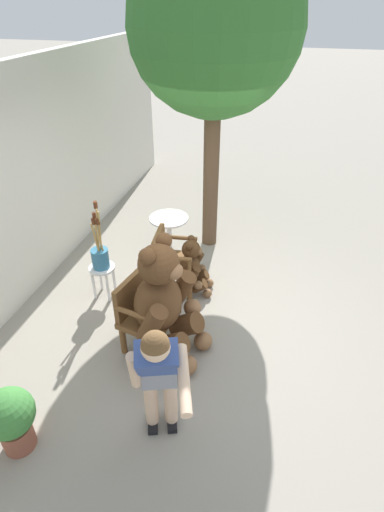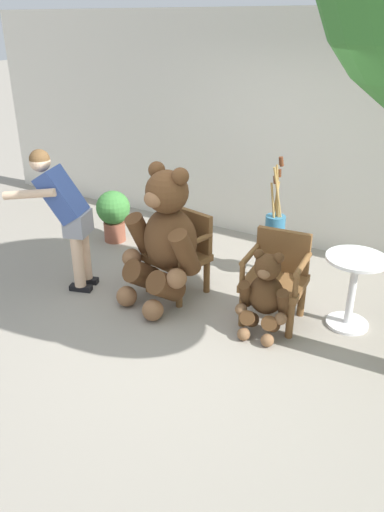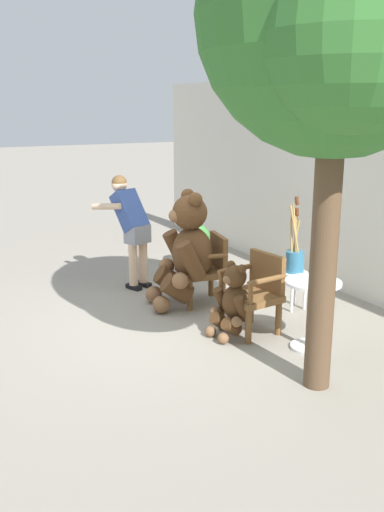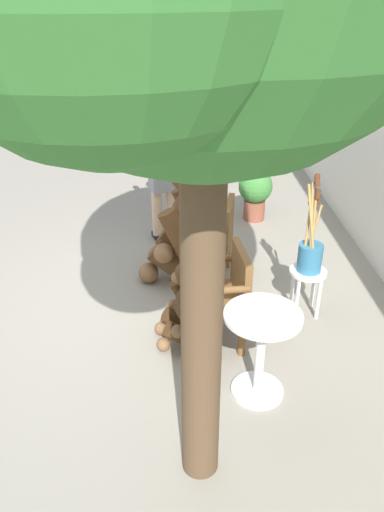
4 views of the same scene
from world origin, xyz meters
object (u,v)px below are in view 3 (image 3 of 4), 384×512
(white_stool, at_px, (294,280))
(patio_tree, at_px, (341,19))
(brush_bucket, at_px, (295,256))
(person_visitor, at_px, (131,222))
(teddy_bear_large, at_px, (186,250))
(teddy_bear_small, at_px, (233,301))
(wooden_chair_left, at_px, (206,267))
(round_side_table, at_px, (312,307))
(potted_plant, at_px, (196,242))
(wooden_chair_right, at_px, (255,291))

(white_stool, relative_size, patio_tree, 0.11)
(white_stool, xyz_separation_m, brush_bucket, (0.00, -0.00, 0.30))
(person_visitor, distance_m, patio_tree, 4.14)
(teddy_bear_large, distance_m, person_visitor, 1.10)
(person_visitor, bearing_deg, brush_bucket, 37.98)
(teddy_bear_large, height_order, brush_bucket, teddy_bear_large)
(teddy_bear_small, bearing_deg, white_stool, 109.14)
(wooden_chair_left, xyz_separation_m, white_stool, (0.70, 0.83, -0.11))
(brush_bucket, xyz_separation_m, patio_tree, (1.78, -1.11, 2.36))
(brush_bucket, relative_size, round_side_table, 1.28)
(potted_plant, bearing_deg, person_visitor, -71.67)
(brush_bucket, bearing_deg, teddy_bear_large, -123.76)
(patio_tree, bearing_deg, teddy_bear_large, 179.37)
(potted_plant, bearing_deg, wooden_chair_right, -14.65)
(teddy_bear_small, height_order, potted_plant, teddy_bear_small)
(teddy_bear_large, bearing_deg, wooden_chair_right, 13.10)
(patio_tree, bearing_deg, round_side_table, 144.79)
(teddy_bear_small, bearing_deg, teddy_bear_large, 178.53)
(wooden_chair_left, distance_m, brush_bucket, 1.10)
(teddy_bear_small, xyz_separation_m, white_stool, (-0.39, 1.12, -0.04))
(wooden_chair_right, xyz_separation_m, teddy_bear_small, (0.01, -0.29, -0.06))
(person_visitor, relative_size, potted_plant, 2.21)
(wooden_chair_right, xyz_separation_m, potted_plant, (-2.55, 0.67, -0.07))
(person_visitor, distance_m, brush_bucket, 2.26)
(white_stool, height_order, round_side_table, round_side_table)
(white_stool, bearing_deg, brush_bucket, -78.60)
(brush_bucket, height_order, potted_plant, brush_bucket)
(teddy_bear_large, xyz_separation_m, brush_bucket, (0.73, 1.09, -0.04))
(round_side_table, bearing_deg, teddy_bear_small, -141.04)
(wooden_chair_left, height_order, patio_tree, patio_tree)
(white_stool, height_order, potted_plant, potted_plant)
(wooden_chair_left, bearing_deg, teddy_bear_large, -96.36)
(wooden_chair_right, bearing_deg, teddy_bear_large, -166.90)
(teddy_bear_large, distance_m, patio_tree, 3.42)
(wooden_chair_left, bearing_deg, white_stool, 50.13)
(teddy_bear_small, height_order, brush_bucket, brush_bucket)
(wooden_chair_right, height_order, potted_plant, wooden_chair_right)
(patio_tree, relative_size, potted_plant, 6.13)
(patio_tree, bearing_deg, wooden_chair_left, 173.48)
(teddy_bear_small, bearing_deg, patio_tree, 0.04)
(white_stool, bearing_deg, teddy_bear_small, -70.86)
(teddy_bear_large, height_order, white_stool, teddy_bear_large)
(wooden_chair_left, height_order, teddy_bear_small, wooden_chair_left)
(teddy_bear_small, bearing_deg, wooden_chair_right, 92.21)
(wooden_chair_right, xyz_separation_m, patio_tree, (1.40, -0.28, 2.56))
(brush_bucket, distance_m, potted_plant, 2.19)
(wooden_chair_left, relative_size, brush_bucket, 0.93)
(teddy_bear_small, bearing_deg, brush_bucket, 109.17)
(person_visitor, bearing_deg, potted_plant, 108.33)
(brush_bucket, bearing_deg, person_visitor, -142.02)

